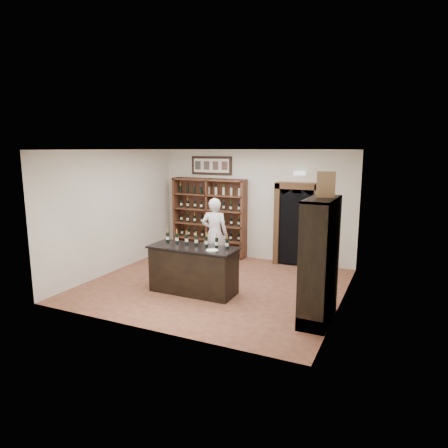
{
  "coord_description": "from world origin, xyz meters",
  "views": [
    {
      "loc": [
        3.8,
        -7.69,
        3.02
      ],
      "look_at": [
        0.1,
        0.3,
        1.35
      ],
      "focal_mm": 32.0,
      "sensor_mm": 36.0,
      "label": 1
    }
  ],
  "objects_px": {
    "wine_shelf": "(210,217)",
    "wine_crate": "(326,185)",
    "counter_bottle_0": "(168,237)",
    "side_cabinet": "(321,280)",
    "tasting_counter": "(193,270)",
    "shopkeeper": "(215,234)"
  },
  "relations": [
    {
      "from": "counter_bottle_0",
      "to": "side_cabinet",
      "type": "bearing_deg",
      "value": -7.29
    },
    {
      "from": "tasting_counter",
      "to": "shopkeeper",
      "type": "bearing_deg",
      "value": 101.55
    },
    {
      "from": "counter_bottle_0",
      "to": "side_cabinet",
      "type": "height_order",
      "value": "side_cabinet"
    },
    {
      "from": "counter_bottle_0",
      "to": "shopkeeper",
      "type": "bearing_deg",
      "value": 77.12
    },
    {
      "from": "wine_shelf",
      "to": "shopkeeper",
      "type": "distance_m",
      "value": 1.42
    },
    {
      "from": "tasting_counter",
      "to": "side_cabinet",
      "type": "relative_size",
      "value": 0.85
    },
    {
      "from": "wine_shelf",
      "to": "wine_crate",
      "type": "bearing_deg",
      "value": -39.33
    },
    {
      "from": "tasting_counter",
      "to": "shopkeeper",
      "type": "xyz_separation_m",
      "value": [
        -0.35,
        1.74,
        0.42
      ]
    },
    {
      "from": "tasting_counter",
      "to": "counter_bottle_0",
      "type": "xyz_separation_m",
      "value": [
        -0.72,
        0.14,
        0.61
      ]
    },
    {
      "from": "shopkeeper",
      "to": "tasting_counter",
      "type": "bearing_deg",
      "value": 87.17
    },
    {
      "from": "side_cabinet",
      "to": "wine_shelf",
      "type": "bearing_deg",
      "value": 139.79
    },
    {
      "from": "shopkeeper",
      "to": "counter_bottle_0",
      "type": "bearing_deg",
      "value": 62.74
    },
    {
      "from": "wine_crate",
      "to": "side_cabinet",
      "type": "bearing_deg",
      "value": -99.49
    },
    {
      "from": "side_cabinet",
      "to": "shopkeeper",
      "type": "bearing_deg",
      "value": 146.52
    },
    {
      "from": "side_cabinet",
      "to": "shopkeeper",
      "type": "distance_m",
      "value": 3.7
    },
    {
      "from": "wine_shelf",
      "to": "wine_crate",
      "type": "distance_m",
      "value": 5.11
    },
    {
      "from": "side_cabinet",
      "to": "shopkeeper",
      "type": "height_order",
      "value": "side_cabinet"
    },
    {
      "from": "wine_shelf",
      "to": "side_cabinet",
      "type": "height_order",
      "value": "same"
    },
    {
      "from": "wine_shelf",
      "to": "shopkeeper",
      "type": "xyz_separation_m",
      "value": [
        0.75,
        -1.2,
        -0.19
      ]
    },
    {
      "from": "wine_shelf",
      "to": "wine_crate",
      "type": "height_order",
      "value": "wine_crate"
    },
    {
      "from": "side_cabinet",
      "to": "wine_crate",
      "type": "bearing_deg",
      "value": 93.42
    },
    {
      "from": "side_cabinet",
      "to": "wine_crate",
      "type": "relative_size",
      "value": 5.0
    }
  ]
}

